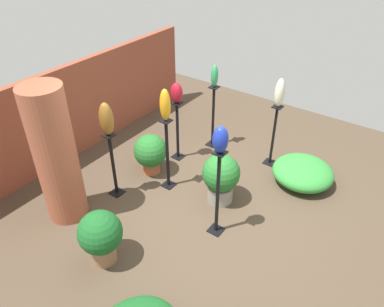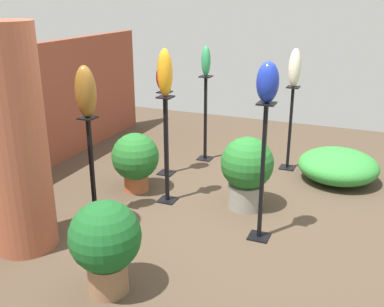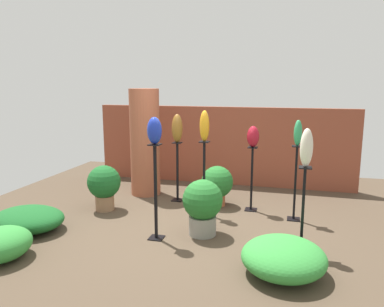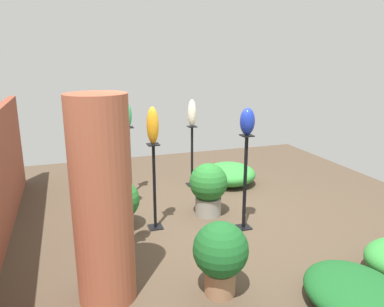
{
  "view_description": "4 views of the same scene",
  "coord_description": "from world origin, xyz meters",
  "px_view_note": "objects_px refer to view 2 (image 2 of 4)",
  "views": [
    {
      "loc": [
        -3.62,
        -2.47,
        3.95
      ],
      "look_at": [
        0.12,
        0.22,
        0.8
      ],
      "focal_mm": 35.0,
      "sensor_mm": 36.0,
      "label": 1
    },
    {
      "loc": [
        -4.17,
        -1.41,
        2.28
      ],
      "look_at": [
        -0.23,
        0.23,
        0.75
      ],
      "focal_mm": 42.0,
      "sensor_mm": 36.0,
      "label": 2
    },
    {
      "loc": [
        1.5,
        -5.21,
        2.17
      ],
      "look_at": [
        0.07,
        0.0,
        1.15
      ],
      "focal_mm": 35.0,
      "sensor_mm": 36.0,
      "label": 3
    },
    {
      "loc": [
        -4.73,
        1.74,
        2.4
      ],
      "look_at": [
        -0.18,
        0.21,
        1.13
      ],
      "focal_mm": 35.0,
      "sensor_mm": 36.0,
      "label": 4
    }
  ],
  "objects_px": {
    "brick_pillar": "(14,142)",
    "art_vase_ruby": "(164,77)",
    "art_vase_bronze": "(86,92)",
    "pedestal_cobalt": "(262,179)",
    "pedestal_bronze": "(92,173)",
    "art_vase_cobalt": "(268,82)",
    "pedestal_ruby": "(166,137)",
    "pedestal_ivory": "(290,132)",
    "art_vase_ivory": "(295,68)",
    "art_vase_jade": "(206,61)",
    "pedestal_amber": "(167,155)",
    "potted_plant_front_right": "(247,169)",
    "pedestal_jade": "(205,122)",
    "potted_plant_back_center": "(135,159)",
    "potted_plant_mid_right": "(105,242)",
    "art_vase_amber": "(165,73)"
  },
  "relations": [
    {
      "from": "pedestal_ivory",
      "to": "art_vase_jade",
      "type": "distance_m",
      "value": 1.48
    },
    {
      "from": "art_vase_amber",
      "to": "potted_plant_front_right",
      "type": "relative_size",
      "value": 0.62
    },
    {
      "from": "potted_plant_mid_right",
      "to": "pedestal_amber",
      "type": "bearing_deg",
      "value": 9.54
    },
    {
      "from": "pedestal_jade",
      "to": "pedestal_cobalt",
      "type": "bearing_deg",
      "value": -145.46
    },
    {
      "from": "pedestal_bronze",
      "to": "potted_plant_back_center",
      "type": "height_order",
      "value": "pedestal_bronze"
    },
    {
      "from": "brick_pillar",
      "to": "pedestal_jade",
      "type": "xyz_separation_m",
      "value": [
        2.86,
        -0.72,
        -0.48
      ]
    },
    {
      "from": "pedestal_cobalt",
      "to": "potted_plant_back_center",
      "type": "distance_m",
      "value": 1.77
    },
    {
      "from": "brick_pillar",
      "to": "art_vase_ruby",
      "type": "distance_m",
      "value": 2.2
    },
    {
      "from": "pedestal_cobalt",
      "to": "art_vase_jade",
      "type": "height_order",
      "value": "art_vase_jade"
    },
    {
      "from": "art_vase_ivory",
      "to": "potted_plant_front_right",
      "type": "height_order",
      "value": "art_vase_ivory"
    },
    {
      "from": "art_vase_ivory",
      "to": "pedestal_amber",
      "type": "bearing_deg",
      "value": 145.41
    },
    {
      "from": "art_vase_amber",
      "to": "potted_plant_back_center",
      "type": "height_order",
      "value": "art_vase_amber"
    },
    {
      "from": "pedestal_bronze",
      "to": "pedestal_ivory",
      "type": "relative_size",
      "value": 0.97
    },
    {
      "from": "pedestal_cobalt",
      "to": "pedestal_ivory",
      "type": "bearing_deg",
      "value": 3.28
    },
    {
      "from": "art_vase_jade",
      "to": "potted_plant_mid_right",
      "type": "distance_m",
      "value": 3.33
    },
    {
      "from": "pedestal_bronze",
      "to": "art_vase_cobalt",
      "type": "height_order",
      "value": "art_vase_cobalt"
    },
    {
      "from": "art_vase_jade",
      "to": "potted_plant_front_right",
      "type": "relative_size",
      "value": 0.49
    },
    {
      "from": "pedestal_ivory",
      "to": "pedestal_ruby",
      "type": "bearing_deg",
      "value": 119.32
    },
    {
      "from": "art_vase_ivory",
      "to": "pedestal_cobalt",
      "type": "bearing_deg",
      "value": -176.72
    },
    {
      "from": "art_vase_bronze",
      "to": "potted_plant_front_right",
      "type": "xyz_separation_m",
      "value": [
        0.83,
        -1.44,
        -0.91
      ]
    },
    {
      "from": "pedestal_amber",
      "to": "potted_plant_mid_right",
      "type": "bearing_deg",
      "value": -170.46
    },
    {
      "from": "brick_pillar",
      "to": "art_vase_jade",
      "type": "height_order",
      "value": "brick_pillar"
    },
    {
      "from": "pedestal_cobalt",
      "to": "pedestal_ivory",
      "type": "height_order",
      "value": "pedestal_cobalt"
    },
    {
      "from": "pedestal_amber",
      "to": "pedestal_cobalt",
      "type": "relative_size",
      "value": 0.91
    },
    {
      "from": "potted_plant_back_center",
      "to": "art_vase_ivory",
      "type": "bearing_deg",
      "value": -47.26
    },
    {
      "from": "pedestal_jade",
      "to": "art_vase_jade",
      "type": "bearing_deg",
      "value": 0.0
    },
    {
      "from": "pedestal_amber",
      "to": "art_vase_jade",
      "type": "height_order",
      "value": "art_vase_jade"
    },
    {
      "from": "pedestal_jade",
      "to": "pedestal_amber",
      "type": "distance_m",
      "value": 1.47
    },
    {
      "from": "pedestal_bronze",
      "to": "art_vase_bronze",
      "type": "relative_size",
      "value": 2.14
    },
    {
      "from": "brick_pillar",
      "to": "pedestal_bronze",
      "type": "distance_m",
      "value": 0.95
    },
    {
      "from": "pedestal_jade",
      "to": "art_vase_ruby",
      "type": "bearing_deg",
      "value": 158.7
    },
    {
      "from": "pedestal_jade",
      "to": "art_vase_ivory",
      "type": "xyz_separation_m",
      "value": [
        0.1,
        -1.18,
        0.83
      ]
    },
    {
      "from": "pedestal_jade",
      "to": "pedestal_cobalt",
      "type": "distance_m",
      "value": 2.28
    },
    {
      "from": "brick_pillar",
      "to": "art_vase_cobalt",
      "type": "height_order",
      "value": "brick_pillar"
    },
    {
      "from": "pedestal_amber",
      "to": "art_vase_ivory",
      "type": "height_order",
      "value": "art_vase_ivory"
    },
    {
      "from": "pedestal_ruby",
      "to": "pedestal_bronze",
      "type": "bearing_deg",
      "value": 172.59
    },
    {
      "from": "art_vase_ivory",
      "to": "art_vase_jade",
      "type": "bearing_deg",
      "value": 94.84
    },
    {
      "from": "brick_pillar",
      "to": "pedestal_ruby",
      "type": "bearing_deg",
      "value": -11.73
    },
    {
      "from": "pedestal_ruby",
      "to": "art_vase_ivory",
      "type": "bearing_deg",
      "value": -60.68
    },
    {
      "from": "potted_plant_front_right",
      "to": "brick_pillar",
      "type": "bearing_deg",
      "value": 132.88
    },
    {
      "from": "pedestal_cobalt",
      "to": "pedestal_bronze",
      "type": "distance_m",
      "value": 1.77
    },
    {
      "from": "potted_plant_front_right",
      "to": "pedestal_ruby",
      "type": "bearing_deg",
      "value": 66.07
    },
    {
      "from": "art_vase_jade",
      "to": "art_vase_ivory",
      "type": "bearing_deg",
      "value": -85.16
    },
    {
      "from": "art_vase_cobalt",
      "to": "potted_plant_back_center",
      "type": "relative_size",
      "value": 0.51
    },
    {
      "from": "art_vase_bronze",
      "to": "pedestal_cobalt",
      "type": "bearing_deg",
      "value": -82.31
    },
    {
      "from": "brick_pillar",
      "to": "pedestal_cobalt",
      "type": "xyz_separation_m",
      "value": [
        0.98,
        -2.01,
        -0.41
      ]
    },
    {
      "from": "brick_pillar",
      "to": "pedestal_ivory",
      "type": "relative_size",
      "value": 1.82
    },
    {
      "from": "potted_plant_mid_right",
      "to": "potted_plant_front_right",
      "type": "height_order",
      "value": "potted_plant_front_right"
    },
    {
      "from": "pedestal_amber",
      "to": "art_vase_cobalt",
      "type": "xyz_separation_m",
      "value": [
        -0.41,
        -1.19,
        0.98
      ]
    },
    {
      "from": "pedestal_cobalt",
      "to": "art_vase_bronze",
      "type": "xyz_separation_m",
      "value": [
        -0.24,
        1.75,
        0.74
      ]
    }
  ]
}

